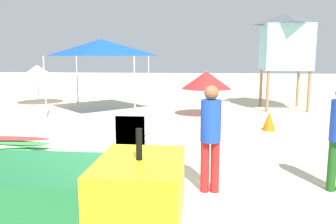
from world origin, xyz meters
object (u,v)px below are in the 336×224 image
(utility_cart, at_px, (59,198))
(beach_umbrella_mid, at_px, (206,80))
(beach_umbrella_left, at_px, (37,73))
(surfboard_pile, at_px, (2,147))
(lifeguard_near_left, at_px, (211,132))
(stacked_plastic_chairs, at_px, (132,141))
(popup_canopy, at_px, (101,48))
(lifeguard_tower, at_px, (286,42))
(traffic_cone_far, at_px, (269,121))

(utility_cart, bearing_deg, beach_umbrella_mid, 80.59)
(beach_umbrella_mid, bearing_deg, beach_umbrella_left, 161.32)
(surfboard_pile, bearing_deg, lifeguard_near_left, -20.24)
(surfboard_pile, xyz_separation_m, lifeguard_near_left, (4.51, -1.66, 0.80))
(stacked_plastic_chairs, xyz_separation_m, popup_canopy, (-2.67, 7.49, 1.74))
(lifeguard_tower, xyz_separation_m, traffic_cone_far, (-1.36, -4.33, -2.46))
(utility_cart, height_order, stacked_plastic_chairs, utility_cart)
(stacked_plastic_chairs, xyz_separation_m, lifeguard_near_left, (1.32, -0.26, 0.25))
(stacked_plastic_chairs, bearing_deg, popup_canopy, 109.66)
(traffic_cone_far, bearing_deg, lifeguard_near_left, -110.74)
(surfboard_pile, height_order, traffic_cone_far, traffic_cone_far)
(surfboard_pile, distance_m, lifeguard_near_left, 4.88)
(lifeguard_near_left, bearing_deg, lifeguard_tower, 70.80)
(popup_canopy, bearing_deg, lifeguard_tower, 11.33)
(utility_cart, bearing_deg, lifeguard_near_left, 55.61)
(lifeguard_near_left, distance_m, beach_umbrella_left, 12.25)
(beach_umbrella_left, distance_m, traffic_cone_far, 10.59)
(beach_umbrella_left, distance_m, beach_umbrella_mid, 7.97)
(popup_canopy, bearing_deg, beach_umbrella_mid, -9.04)
(stacked_plastic_chairs, bearing_deg, utility_cart, -94.99)
(stacked_plastic_chairs, bearing_deg, beach_umbrella_mid, 79.00)
(surfboard_pile, relative_size, lifeguard_near_left, 1.40)
(stacked_plastic_chairs, bearing_deg, beach_umbrella_left, 123.47)
(beach_umbrella_left, bearing_deg, surfboard_pile, -69.31)
(beach_umbrella_left, height_order, traffic_cone_far, beach_umbrella_left)
(stacked_plastic_chairs, height_order, lifeguard_near_left, lifeguard_near_left)
(utility_cart, relative_size, lifeguard_tower, 0.66)
(utility_cart, height_order, lifeguard_near_left, lifeguard_near_left)
(beach_umbrella_left, bearing_deg, traffic_cone_far, -27.15)
(utility_cart, height_order, popup_canopy, popup_canopy)
(stacked_plastic_chairs, height_order, popup_canopy, popup_canopy)
(lifeguard_tower, xyz_separation_m, beach_umbrella_mid, (-3.18, -2.08, -1.42))
(stacked_plastic_chairs, distance_m, beach_umbrella_mid, 7.00)
(lifeguard_tower, relative_size, traffic_cone_far, 6.92)
(stacked_plastic_chairs, relative_size, lifeguard_near_left, 0.75)
(beach_umbrella_mid, bearing_deg, popup_canopy, 170.96)
(lifeguard_near_left, height_order, beach_umbrella_left, beach_umbrella_left)
(utility_cart, xyz_separation_m, beach_umbrella_left, (-6.00, 11.90, 0.62))
(stacked_plastic_chairs, distance_m, beach_umbrella_left, 11.29)
(stacked_plastic_chairs, relative_size, popup_canopy, 0.40)
(traffic_cone_far, bearing_deg, stacked_plastic_chairs, -124.46)
(utility_cart, xyz_separation_m, lifeguard_tower, (4.73, 11.43, 1.96))
(popup_canopy, height_order, lifeguard_tower, lifeguard_tower)
(popup_canopy, relative_size, traffic_cone_far, 5.77)
(surfboard_pile, bearing_deg, lifeguard_tower, 44.29)
(lifeguard_near_left, bearing_deg, beach_umbrella_mid, 89.87)
(stacked_plastic_chairs, xyz_separation_m, beach_umbrella_mid, (1.33, 6.85, 0.58))
(lifeguard_near_left, distance_m, traffic_cone_far, 5.24)
(lifeguard_tower, height_order, traffic_cone_far, lifeguard_tower)
(lifeguard_tower, bearing_deg, beach_umbrella_mid, -146.86)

